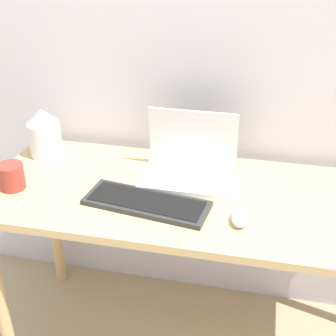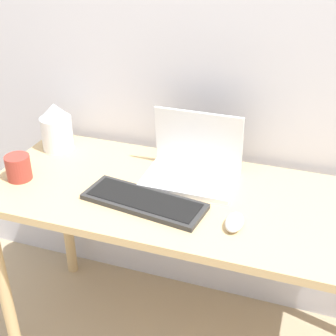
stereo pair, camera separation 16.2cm
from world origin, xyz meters
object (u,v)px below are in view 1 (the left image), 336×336
object	(u,v)px
mouse	(240,217)
mp3_player	(166,191)
keyboard	(147,203)
mug	(11,176)
vase	(44,133)
laptop	(189,164)

from	to	relation	value
mouse	mp3_player	bearing A→B (deg)	155.84
keyboard	mug	xyz separation A→B (m)	(-0.50, 0.01, 0.04)
vase	mp3_player	distance (m)	0.57
laptop	keyboard	xyz separation A→B (m)	(-0.11, -0.23, -0.04)
mouse	mug	size ratio (longest dim) A/B	1.11
mouse	mp3_player	size ratio (longest dim) A/B	2.20
mouse	vase	size ratio (longest dim) A/B	0.53
keyboard	mp3_player	world-z (taller)	keyboard
laptop	keyboard	bearing A→B (deg)	-115.69
mug	vase	bearing A→B (deg)	87.78
vase	mp3_player	world-z (taller)	vase
mp3_player	mug	size ratio (longest dim) A/B	0.51
laptop	mouse	bearing A→B (deg)	-50.09
mouse	laptop	bearing A→B (deg)	129.91
vase	mp3_player	size ratio (longest dim) A/B	4.18
vase	mouse	bearing A→B (deg)	-20.31
mp3_player	mug	distance (m)	0.56
mouse	vase	bearing A→B (deg)	159.69
mouse	vase	world-z (taller)	vase
mouse	mug	distance (m)	0.82
laptop	mp3_player	distance (m)	0.15
keyboard	mp3_player	size ratio (longest dim) A/B	9.27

